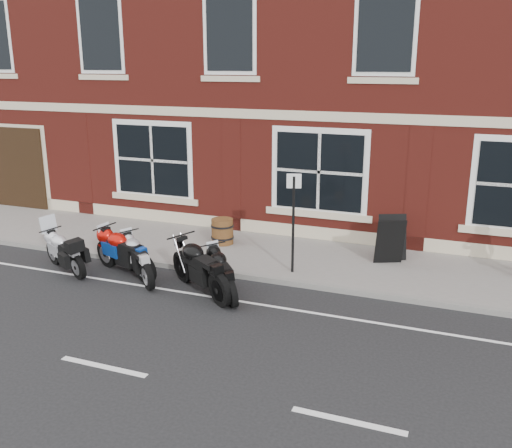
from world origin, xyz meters
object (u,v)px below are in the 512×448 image
object	(u,v)px
moto_sport_black	(224,271)
barrel_planter	(222,231)
moto_naked_black	(201,265)
moto_touring_silver	(65,250)
parking_sign	(293,216)
moto_sport_silver	(139,256)
moto_sport_red	(125,251)
a_board_sign	(391,239)

from	to	relation	value
moto_sport_black	barrel_planter	bearing A→B (deg)	76.26
moto_naked_black	moto_touring_silver	bearing A→B (deg)	124.50
moto_touring_silver	parking_sign	xyz separation A→B (m)	(5.09, 1.53, 0.92)
moto_sport_silver	moto_naked_black	bearing A→B (deg)	-55.81
parking_sign	moto_sport_black	bearing A→B (deg)	-143.34
parking_sign	moto_naked_black	bearing A→B (deg)	-152.06
moto_naked_black	barrel_planter	xyz separation A→B (m)	(-0.82, 2.90, -0.15)
moto_touring_silver	moto_sport_red	world-z (taller)	moto_touring_silver
moto_touring_silver	a_board_sign	xyz separation A→B (m)	(7.06, 3.03, 0.17)
moto_sport_silver	parking_sign	bearing A→B (deg)	-25.67
moto_naked_black	barrel_planter	distance (m)	3.02
moto_touring_silver	moto_sport_red	size ratio (longest dim) A/B	0.85
moto_sport_red	moto_naked_black	world-z (taller)	moto_naked_black
a_board_sign	parking_sign	size ratio (longest dim) A/B	0.49
moto_sport_silver	barrel_planter	world-z (taller)	moto_sport_silver
moto_sport_black	parking_sign	xyz separation A→B (m)	(1.05, 1.45, 0.93)
moto_sport_silver	a_board_sign	bearing A→B (deg)	-19.64
moto_sport_black	barrel_planter	size ratio (longest dim) A/B	2.40
moto_sport_black	moto_sport_silver	bearing A→B (deg)	138.16
moto_sport_red	barrel_planter	xyz separation A→B (m)	(1.30, 2.55, -0.11)
moto_sport_silver	barrel_planter	bearing A→B (deg)	24.21
moto_sport_black	parking_sign	size ratio (longest dim) A/B	0.70
moto_sport_black	a_board_sign	xyz separation A→B (m)	(3.03, 2.95, 0.17)
moto_touring_silver	moto_naked_black	size ratio (longest dim) A/B	0.87
moto_sport_silver	a_board_sign	world-z (taller)	a_board_sign
moto_touring_silver	moto_naked_black	world-z (taller)	moto_touring_silver
moto_sport_red	moto_sport_black	bearing A→B (deg)	-73.41
moto_sport_red	barrel_planter	distance (m)	2.86
moto_sport_red	a_board_sign	distance (m)	6.25
moto_sport_silver	parking_sign	distance (m)	3.59
moto_sport_silver	parking_sign	xyz separation A→B (m)	(3.20, 1.34, 0.91)
barrel_planter	parking_sign	xyz separation A→B (m)	(2.36, -1.35, 0.98)
moto_sport_black	a_board_sign	distance (m)	4.23
barrel_planter	moto_naked_black	bearing A→B (deg)	-74.16
moto_sport_silver	moto_naked_black	size ratio (longest dim) A/B	0.80
moto_touring_silver	a_board_sign	size ratio (longest dim) A/B	1.56
moto_touring_silver	moto_sport_red	distance (m)	1.47
moto_sport_silver	parking_sign	world-z (taller)	parking_sign
moto_sport_silver	moto_sport_red	bearing A→B (deg)	115.09
moto_touring_silver	a_board_sign	world-z (taller)	moto_touring_silver
moto_sport_red	moto_sport_black	world-z (taller)	moto_sport_red
a_board_sign	barrel_planter	distance (m)	4.34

